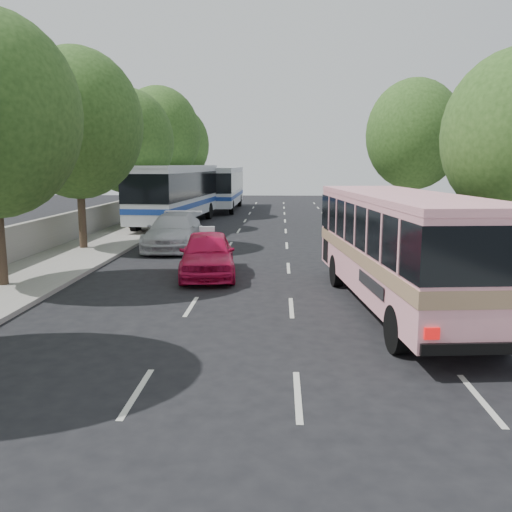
# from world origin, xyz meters

# --- Properties ---
(ground) EXTENTS (120.00, 120.00, 0.00)m
(ground) POSITION_xyz_m (0.00, 0.00, 0.00)
(ground) COLOR black
(ground) RESTS_ON ground
(sidewalk_left) EXTENTS (4.00, 90.00, 0.15)m
(sidewalk_left) POSITION_xyz_m (-8.50, 20.00, 0.07)
(sidewalk_left) COLOR #9E998E
(sidewalk_left) RESTS_ON ground
(sidewalk_right) EXTENTS (4.00, 90.00, 0.12)m
(sidewalk_right) POSITION_xyz_m (8.50, 20.00, 0.06)
(sidewalk_right) COLOR #9E998E
(sidewalk_right) RESTS_ON ground
(low_wall) EXTENTS (0.30, 90.00, 1.50)m
(low_wall) POSITION_xyz_m (-10.30, 20.00, 0.90)
(low_wall) COLOR #9E998E
(low_wall) RESTS_ON sidewalk_left
(tree_left_c) EXTENTS (6.00, 6.00, 9.35)m
(tree_left_c) POSITION_xyz_m (-8.62, 13.94, 6.12)
(tree_left_c) COLOR #38281E
(tree_left_c) RESTS_ON ground
(tree_left_d) EXTENTS (5.52, 5.52, 8.60)m
(tree_left_d) POSITION_xyz_m (-8.52, 21.94, 5.63)
(tree_left_d) COLOR #38281E
(tree_left_d) RESTS_ON ground
(tree_left_e) EXTENTS (6.30, 6.30, 9.82)m
(tree_left_e) POSITION_xyz_m (-8.42, 29.94, 6.43)
(tree_left_e) COLOR #38281E
(tree_left_e) RESTS_ON ground
(tree_left_f) EXTENTS (5.88, 5.88, 9.16)m
(tree_left_f) POSITION_xyz_m (-8.62, 37.94, 6.00)
(tree_left_f) COLOR #38281E
(tree_left_f) RESTS_ON ground
(tree_right_far) EXTENTS (6.00, 6.00, 9.35)m
(tree_right_far) POSITION_xyz_m (9.08, 23.94, 6.12)
(tree_right_far) COLOR #38281E
(tree_right_far) RESTS_ON ground
(pink_bus) EXTENTS (3.61, 10.51, 3.29)m
(pink_bus) POSITION_xyz_m (4.01, 3.91, 2.05)
(pink_bus) COLOR pink
(pink_bus) RESTS_ON ground
(pink_taxi) EXTENTS (2.50, 5.04, 1.65)m
(pink_taxi) POSITION_xyz_m (-2.00, 8.37, 0.83)
(pink_taxi) COLOR #D01247
(pink_taxi) RESTS_ON ground
(white_pickup) EXTENTS (2.39, 5.81, 1.68)m
(white_pickup) POSITION_xyz_m (-4.50, 14.82, 0.84)
(white_pickup) COLOR silver
(white_pickup) RESTS_ON ground
(tour_coach_front) EXTENTS (3.98, 13.49, 3.98)m
(tour_coach_front) POSITION_xyz_m (-6.30, 25.12, 2.39)
(tour_coach_front) COLOR silver
(tour_coach_front) RESTS_ON ground
(tour_coach_rear) EXTENTS (2.75, 12.62, 3.78)m
(tour_coach_rear) POSITION_xyz_m (-4.50, 37.38, 2.27)
(tour_coach_rear) COLOR silver
(tour_coach_rear) RESTS_ON ground
(taxi_roof_sign) EXTENTS (0.57, 0.24, 0.18)m
(taxi_roof_sign) POSITION_xyz_m (-2.00, 8.37, 1.74)
(taxi_roof_sign) COLOR silver
(taxi_roof_sign) RESTS_ON pink_taxi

